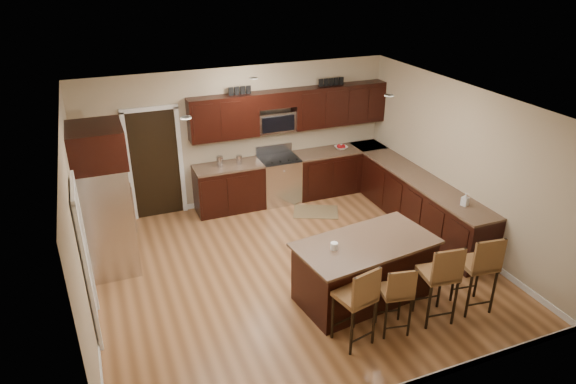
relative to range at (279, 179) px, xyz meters
name	(u,v)px	position (x,y,z in m)	size (l,w,h in m)	color
floor	(294,270)	(-0.68, -2.45, -0.47)	(6.00, 6.00, 0.00)	#9A673D
ceiling	(295,104)	(-0.68, -2.45, 2.23)	(6.00, 6.00, 0.00)	silver
wall_back	(240,137)	(-0.68, 0.30, 0.88)	(6.00, 6.00, 0.00)	tan
wall_left	(79,231)	(-3.68, -2.45, 0.88)	(5.50, 5.50, 0.00)	tan
wall_right	(459,165)	(2.32, -2.45, 0.88)	(5.50, 5.50, 0.00)	tan
base_cabinets	(357,190)	(1.22, -1.01, -0.01)	(4.02, 3.96, 0.92)	black
upper_cabinets	(293,109)	(0.36, 0.13, 1.37)	(4.00, 0.33, 0.80)	black
range	(279,179)	(0.00, 0.00, 0.00)	(0.76, 0.64, 1.11)	silver
microwave	(275,122)	(0.00, 0.15, 1.15)	(0.76, 0.31, 0.40)	silver
doorway	(155,164)	(-2.33, 0.28, 0.56)	(0.85, 0.03, 2.06)	black
pantry_door	(85,264)	(-3.66, -2.75, 0.55)	(0.03, 0.80, 2.04)	white
letter_decor	(286,86)	(0.22, 0.13, 1.82)	(2.20, 0.03, 0.15)	black
island	(364,272)	(-0.01, -3.46, -0.04)	(2.09, 1.29, 0.92)	black
stool_left	(358,298)	(-0.58, -4.30, 0.25)	(0.52, 0.52, 1.16)	brown
stool_mid	(397,292)	(-0.01, -4.30, 0.17)	(0.45, 0.45, 1.03)	brown
stool_right	(441,275)	(0.64, -4.31, 0.27)	(0.50, 0.50, 1.20)	brown
refrigerator	(105,199)	(-3.30, -1.28, 0.74)	(0.79, 0.95, 2.35)	silver
floor_mat	(316,212)	(0.48, -0.76, -0.47)	(0.86, 0.57, 0.01)	olive
fruit_bowl	(341,148)	(1.37, 0.00, 0.48)	(0.26, 0.26, 0.06)	silver
soap_bottle	(465,199)	(2.02, -3.04, 0.56)	(0.10, 0.10, 0.22)	#B2B2B2
canister_tall	(220,161)	(-1.18, 0.00, 0.55)	(0.12, 0.12, 0.21)	silver
canister_short	(239,160)	(-0.80, 0.00, 0.53)	(0.11, 0.11, 0.17)	silver
island_jar	(334,246)	(-0.51, -3.46, 0.50)	(0.10, 0.10, 0.10)	white
stool_extra	(481,265)	(1.29, -4.31, 0.27)	(0.50, 0.50, 1.20)	brown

